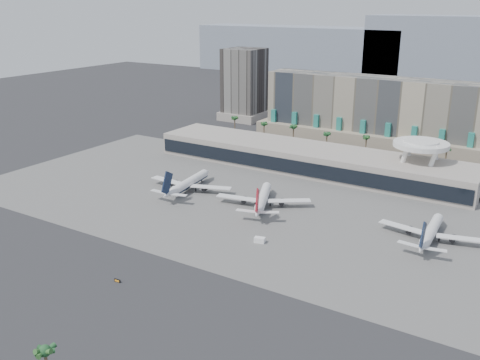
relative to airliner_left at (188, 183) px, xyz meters
The scene contains 14 objects.
ground 60.38m from the airliner_left, 55.83° to the right, with size 900.00×900.00×0.00m, color #232326.
apron_pad 34.44m from the airliner_left, ahead, with size 260.00×130.00×0.06m, color #5B5B59.
hotel 132.69m from the airliner_left, 70.61° to the left, with size 140.00×30.00×42.00m.
office_tower 163.25m from the airliner_left, 112.16° to the left, with size 30.00×30.00×52.00m.
terminal 68.93m from the airliner_left, 60.57° to the left, with size 170.00×32.50×14.50m.
saucer_structure 111.73m from the airliner_left, 36.67° to the left, with size 26.00×26.00×21.89m.
palm_row 103.76m from the airliner_left, 66.77° to the left, with size 157.80×2.80×13.10m.
airliner_left is the anchor object (origin of this frame).
airliner_centre 39.66m from the airliner_left, ahead, with size 39.20×40.42×14.78m.
airliner_right 109.83m from the airliner_left, ahead, with size 39.47×40.67×14.03m.
service_vehicle_a 10.50m from the airliner_left, 169.34° to the left, with size 4.68×2.29×2.29m, color white.
service_vehicle_b 64.98m from the airliner_left, 29.05° to the right, with size 3.93×2.25×2.02m, color white.
taxiway_sign 87.36m from the airliner_left, 67.82° to the right, with size 2.27×0.55×1.02m.
near_palm_b 138.24m from the airliner_left, 65.98° to the right, with size 6.00×6.00×12.87m.
Camera 1 is at (111.76, -138.13, 84.96)m, focal length 40.00 mm.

